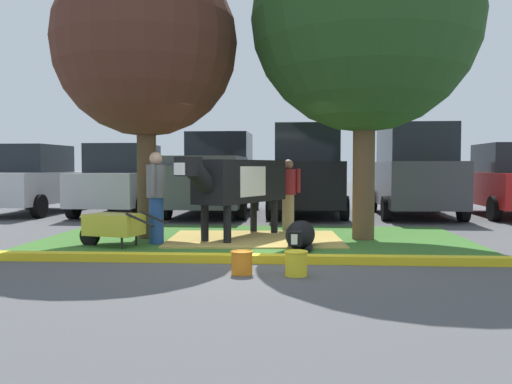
{
  "coord_description": "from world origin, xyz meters",
  "views": [
    {
      "loc": [
        0.66,
        -8.36,
        1.4
      ],
      "look_at": [
        -0.04,
        2.22,
        0.9
      ],
      "focal_mm": 38.56,
      "sensor_mm": 36.0,
      "label": 1
    }
  ],
  "objects": [
    {
      "name": "shade_tree_right",
      "position": [
        2.01,
        2.11,
        4.15
      ],
      "size": [
        4.27,
        4.27,
        6.3
      ],
      "color": "brown",
      "rests_on": "ground"
    },
    {
      "name": "calf_lying",
      "position": [
        0.8,
        0.87,
        0.24
      ],
      "size": [
        0.63,
        1.33,
        0.48
      ],
      "color": "black",
      "rests_on": "ground"
    },
    {
      "name": "grass_island",
      "position": [
        -0.06,
        1.99,
        0.01
      ],
      "size": [
        8.05,
        4.63,
        0.02
      ],
      "primitive_type": "cube",
      "color": "#386B28",
      "rests_on": "ground"
    },
    {
      "name": "bucket_orange",
      "position": [
        0.02,
        -1.33,
        0.16
      ],
      "size": [
        0.3,
        0.3,
        0.31
      ],
      "color": "orange",
      "rests_on": "ground"
    },
    {
      "name": "shade_tree_left",
      "position": [
        -2.12,
        2.0,
        3.7
      ],
      "size": [
        3.49,
        3.49,
        5.46
      ],
      "color": "#4C3823",
      "rests_on": "ground"
    },
    {
      "name": "curb_yellow",
      "position": [
        -0.06,
        -0.47,
        0.06
      ],
      "size": [
        9.25,
        0.24,
        0.12
      ],
      "primitive_type": "cube",
      "color": "yellow",
      "rests_on": "ground"
    },
    {
      "name": "suv_dark_grey",
      "position": [
        4.05,
        7.21,
        1.27
      ],
      "size": [
        2.22,
        4.65,
        2.52
      ],
      "color": "#3D3D42",
      "rests_on": "ground"
    },
    {
      "name": "pickup_truck_black",
      "position": [
        -1.59,
        7.64,
        1.11
      ],
      "size": [
        2.34,
        5.46,
        2.42
      ],
      "color": "#4C5156",
      "rests_on": "ground"
    },
    {
      "name": "sedan_blue",
      "position": [
        6.73,
        7.29,
        0.98
      ],
      "size": [
        2.12,
        4.45,
        2.02
      ],
      "color": "red",
      "rests_on": "ground"
    },
    {
      "name": "ground_plane",
      "position": [
        0.0,
        0.0,
        0.0
      ],
      "size": [
        80.0,
        80.0,
        0.0
      ],
      "primitive_type": "plane",
      "color": "#4C4C4F"
    },
    {
      "name": "sedan_silver",
      "position": [
        -7.0,
        7.42,
        0.98
      ],
      "size": [
        2.12,
        4.45,
        2.02
      ],
      "color": "silver",
      "rests_on": "ground"
    },
    {
      "name": "wheelbarrow",
      "position": [
        -2.42,
        0.86,
        0.39
      ],
      "size": [
        1.61,
        0.89,
        0.63
      ],
      "color": "gold",
      "rests_on": "ground"
    },
    {
      "name": "person_handler",
      "position": [
        -1.75,
        1.25,
        0.89
      ],
      "size": [
        0.34,
        0.53,
        1.65
      ],
      "color": "#23478C",
      "rests_on": "ground"
    },
    {
      "name": "hatchback_white",
      "position": [
        -4.19,
        7.2,
        0.98
      ],
      "size": [
        2.12,
        4.45,
        2.02
      ],
      "color": "#B7B7BC",
      "rests_on": "ground"
    },
    {
      "name": "hay_bedding",
      "position": [
        -0.04,
        1.92,
        0.03
      ],
      "size": [
        3.32,
        2.56,
        0.04
      ],
      "primitive_type": "cube",
      "rotation": [
        0.0,
        0.0,
        0.05
      ],
      "color": "tan",
      "rests_on": "ground"
    },
    {
      "name": "suv_black",
      "position": [
        1.1,
        7.32,
        1.27
      ],
      "size": [
        2.22,
        4.65,
        2.52
      ],
      "color": "black",
      "rests_on": "ground"
    },
    {
      "name": "person_visitor_near",
      "position": [
        0.58,
        3.51,
        0.82
      ],
      "size": [
        0.53,
        0.34,
        1.54
      ],
      "color": "#9E7F5B",
      "rests_on": "ground"
    },
    {
      "name": "cow_holstein",
      "position": [
        -0.36,
        2.02,
        1.1
      ],
      "size": [
        1.79,
        2.93,
        1.56
      ],
      "color": "black",
      "rests_on": "ground"
    },
    {
      "name": "bucket_yellow",
      "position": [
        0.72,
        -1.38,
        0.17
      ],
      "size": [
        0.31,
        0.31,
        0.32
      ],
      "color": "yellow",
      "rests_on": "ground"
    }
  ]
}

